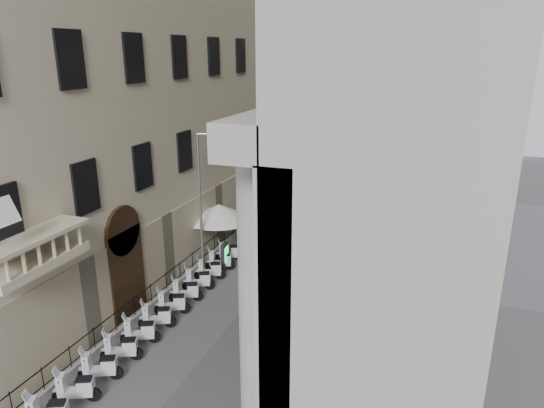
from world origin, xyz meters
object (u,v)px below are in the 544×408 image
at_px(street_lamp, 205,190).
at_px(pedestrian_b, 323,226).
at_px(security_tent, 224,215).
at_px(info_kiosk, 225,257).
at_px(pedestrian_a, 330,224).

bearing_deg(street_lamp, pedestrian_b, 30.62).
bearing_deg(security_tent, street_lamp, -100.39).
relative_size(security_tent, street_lamp, 0.50).
xyz_separation_m(security_tent, pedestrian_b, (4.87, 5.34, -1.94)).
distance_m(security_tent, street_lamp, 2.70).
relative_size(street_lamp, info_kiosk, 4.87).
xyz_separation_m(info_kiosk, pedestrian_a, (4.53, 7.48, 0.03)).
distance_m(security_tent, pedestrian_b, 7.49).
bearing_deg(info_kiosk, security_tent, 107.86).
xyz_separation_m(security_tent, info_kiosk, (0.80, -1.77, -1.89)).
bearing_deg(pedestrian_a, security_tent, 57.76).
distance_m(street_lamp, info_kiosk, 4.10).
bearing_deg(info_kiosk, street_lamp, 171.36).
height_order(info_kiosk, pedestrian_b, info_kiosk).
bearing_deg(pedestrian_a, pedestrian_b, 49.54).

